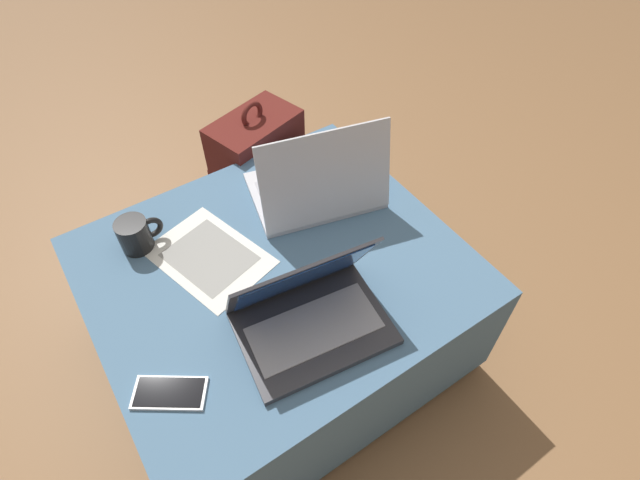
{
  "coord_description": "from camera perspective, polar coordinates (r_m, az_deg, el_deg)",
  "views": [
    {
      "loc": [
        -0.33,
        -0.7,
        1.38
      ],
      "look_at": [
        0.1,
        -0.05,
        0.48
      ],
      "focal_mm": 28.0,
      "sensor_mm": 36.0,
      "label": 1
    }
  ],
  "objects": [
    {
      "name": "laptop_far",
      "position": [
        1.36,
        -0.27,
        6.2
      ],
      "size": [
        0.4,
        0.33,
        0.26
      ],
      "rotation": [
        0.0,
        0.0,
        2.9
      ],
      "color": "silver",
      "rests_on": "ottoman"
    },
    {
      "name": "cell_phone",
      "position": [
        1.11,
        -16.81,
        -16.38
      ],
      "size": [
        0.16,
        0.14,
        0.01
      ],
      "rotation": [
        0.0,
        0.0,
        0.96
      ],
      "color": "white",
      "rests_on": "ottoman"
    },
    {
      "name": "backpack",
      "position": [
        1.77,
        -7.2,
        7.54
      ],
      "size": [
        0.33,
        0.29,
        0.51
      ],
      "rotation": [
        0.0,
        0.0,
        3.42
      ],
      "color": "#5B1E19",
      "rests_on": "ground_plane"
    },
    {
      "name": "ground_plane",
      "position": [
        1.59,
        -4.07,
        -11.7
      ],
      "size": [
        14.0,
        14.0,
        0.0
      ],
      "primitive_type": "plane",
      "color": "olive"
    },
    {
      "name": "ottoman",
      "position": [
        1.41,
        -4.51,
        -7.74
      ],
      "size": [
        0.9,
        0.8,
        0.4
      ],
      "color": "#2A3D4E",
      "rests_on": "ground_plane"
    },
    {
      "name": "coffee_mug",
      "position": [
        1.34,
        -20.3,
        0.62
      ],
      "size": [
        0.12,
        0.08,
        0.09
      ],
      "color": "black",
      "rests_on": "ottoman"
    },
    {
      "name": "laptop_near",
      "position": [
        1.11,
        -1.28,
        -8.11
      ],
      "size": [
        0.36,
        0.28,
        0.23
      ],
      "rotation": [
        0.0,
        0.0,
        -0.14
      ],
      "color": "#333338",
      "rests_on": "ottoman"
    },
    {
      "name": "paper_sheet",
      "position": [
        1.29,
        -12.52,
        -1.88
      ],
      "size": [
        0.28,
        0.34,
        0.0
      ],
      "rotation": [
        0.0,
        0.0,
        0.28
      ],
      "color": "silver",
      "rests_on": "ottoman"
    }
  ]
}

